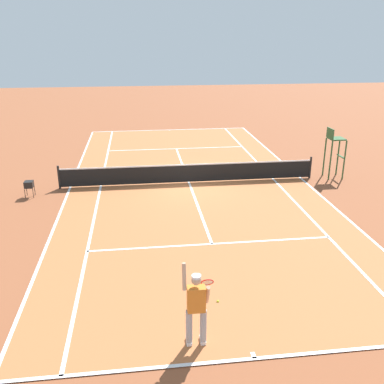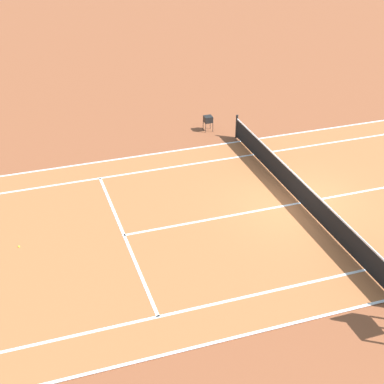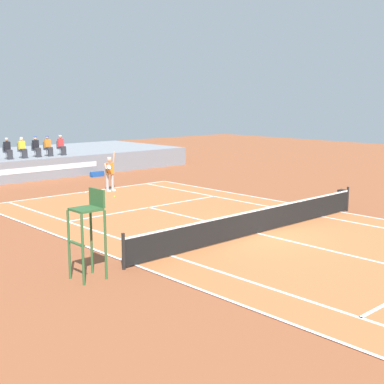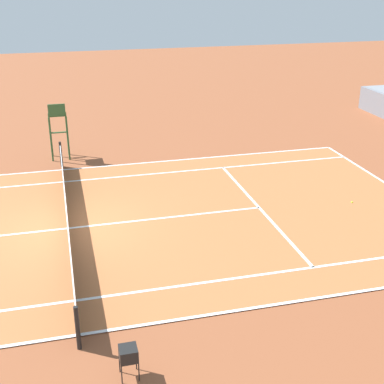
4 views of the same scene
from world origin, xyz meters
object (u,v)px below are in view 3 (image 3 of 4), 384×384
(spectator_seated_5, at_px, (61,145))
(tennis_ball, at_px, (114,196))
(spectator_seated_2, at_px, (22,148))
(spectator_seated_1, at_px, (8,149))
(umpire_chair, at_px, (89,223))
(spectator_seated_4, at_px, (48,146))
(equipment_bag, at_px, (97,174))
(spectator_seated_3, at_px, (36,147))
(tennis_player, at_px, (110,173))
(ball_hopper, at_px, (343,192))

(spectator_seated_5, distance_m, tennis_ball, 9.35)
(spectator_seated_2, height_order, tennis_ball, spectator_seated_2)
(spectator_seated_5, bearing_deg, tennis_ball, -103.21)
(spectator_seated_1, xyz_separation_m, umpire_chair, (-5.99, -18.62, -0.33))
(spectator_seated_1, height_order, spectator_seated_4, same)
(spectator_seated_5, relative_size, tennis_ball, 18.60)
(tennis_ball, height_order, equipment_bag, equipment_bag)
(spectator_seated_2, relative_size, tennis_ball, 18.60)
(spectator_seated_3, relative_size, umpire_chair, 0.52)
(spectator_seated_5, xyz_separation_m, tennis_ball, (-2.09, -8.92, -1.86))
(spectator_seated_3, bearing_deg, spectator_seated_1, 180.00)
(spectator_seated_4, bearing_deg, umpire_chair, -114.86)
(tennis_player, distance_m, equipment_bag, 5.77)
(tennis_player, bearing_deg, umpire_chair, -126.27)
(spectator_seated_1, height_order, tennis_ball, spectator_seated_1)
(umpire_chair, xyz_separation_m, ball_hopper, (14.10, 0.92, -0.98))
(spectator_seated_3, height_order, tennis_ball, spectator_seated_3)
(umpire_chair, bearing_deg, ball_hopper, 3.75)
(spectator_seated_2, bearing_deg, ball_hopper, -67.91)
(tennis_ball, height_order, umpire_chair, umpire_chair)
(spectator_seated_4, bearing_deg, spectator_seated_3, 180.00)
(spectator_seated_1, relative_size, spectator_seated_5, 1.00)
(spectator_seated_3, xyz_separation_m, umpire_chair, (-7.82, -18.62, -0.33))
(spectator_seated_4, bearing_deg, spectator_seated_1, 180.00)
(spectator_seated_3, xyz_separation_m, tennis_player, (0.42, -7.39, -0.90))
(tennis_player, bearing_deg, spectator_seated_2, 100.15)
(spectator_seated_1, bearing_deg, spectator_seated_4, 0.00)
(umpire_chair, height_order, ball_hopper, umpire_chair)
(tennis_player, height_order, ball_hopper, tennis_player)
(spectator_seated_1, bearing_deg, tennis_ball, -80.69)
(spectator_seated_3, xyz_separation_m, spectator_seated_5, (1.73, 0.00, 0.00))
(tennis_ball, bearing_deg, spectator_seated_4, 82.53)
(spectator_seated_3, height_order, spectator_seated_5, same)
(spectator_seated_2, height_order, tennis_player, spectator_seated_2)
(tennis_player, relative_size, umpire_chair, 0.85)
(umpire_chair, bearing_deg, spectator_seated_1, 72.16)
(spectator_seated_1, distance_m, ball_hopper, 19.51)
(tennis_player, xyz_separation_m, tennis_ball, (-0.78, -1.53, -0.96))
(spectator_seated_1, height_order, spectator_seated_2, same)
(spectator_seated_3, xyz_separation_m, equipment_bag, (2.90, -2.25, -1.73))
(tennis_ball, xyz_separation_m, ball_hopper, (6.64, -8.77, 0.54))
(spectator_seated_1, bearing_deg, spectator_seated_5, 0.00)
(spectator_seated_1, distance_m, tennis_player, 7.77)
(spectator_seated_2, xyz_separation_m, ball_hopper, (7.18, -17.70, -1.32))
(spectator_seated_3, relative_size, spectator_seated_4, 1.00)
(tennis_ball, bearing_deg, spectator_seated_5, 76.79)
(spectator_seated_5, height_order, equipment_bag, spectator_seated_5)
(spectator_seated_1, height_order, equipment_bag, spectator_seated_1)
(spectator_seated_3, bearing_deg, spectator_seated_2, 180.00)
(spectator_seated_5, relative_size, equipment_bag, 1.39)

